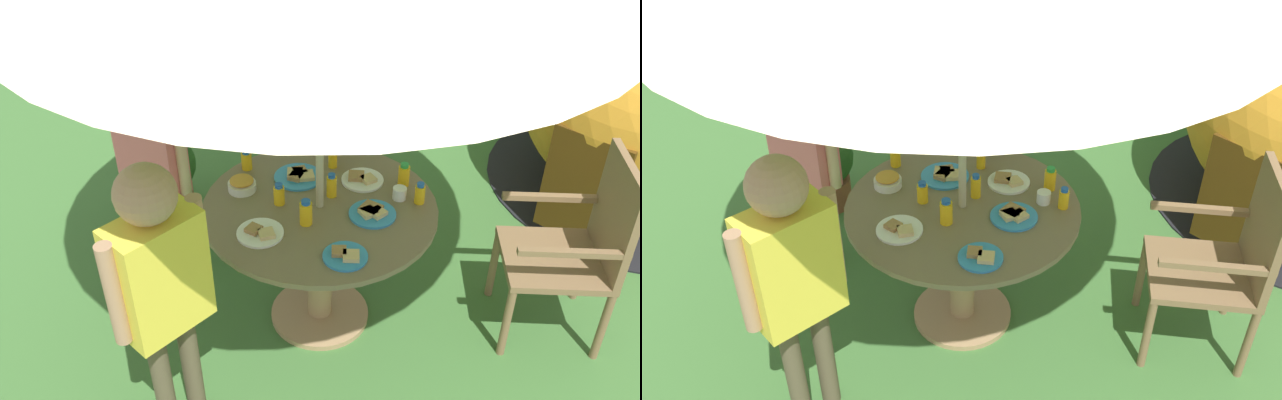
% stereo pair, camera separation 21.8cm
% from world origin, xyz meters
% --- Properties ---
extents(ground_plane, '(10.00, 10.00, 0.02)m').
position_xyz_m(ground_plane, '(0.00, 0.00, -0.01)').
color(ground_plane, '#3D6B33').
extents(garden_table, '(1.10, 1.10, 0.71)m').
position_xyz_m(garden_table, '(0.00, 0.00, 0.52)').
color(garden_table, tan).
rests_on(garden_table, ground_plane).
extents(wooden_chair, '(0.64, 0.62, 0.99)m').
position_xyz_m(wooden_chair, '(1.13, 0.50, 0.54)').
color(wooden_chair, brown).
rests_on(wooden_chair, ground_plane).
extents(potted_plant, '(0.37, 0.37, 0.53)m').
position_xyz_m(potted_plant, '(-1.26, 0.40, 0.28)').
color(potted_plant, brown).
rests_on(potted_plant, ground_plane).
extents(child_in_white_shirt, '(0.28, 0.43, 1.33)m').
position_xyz_m(child_in_white_shirt, '(-0.22, 0.75, 0.85)').
color(child_in_white_shirt, navy).
rests_on(child_in_white_shirt, ground_plane).
extents(child_in_pink_shirt, '(0.41, 0.21, 1.21)m').
position_xyz_m(child_in_pink_shirt, '(-0.91, -0.08, 0.77)').
color(child_in_pink_shirt, '#3F3F47').
rests_on(child_in_pink_shirt, ground_plane).
extents(child_in_yellow_shirt, '(0.28, 0.44, 1.35)m').
position_xyz_m(child_in_yellow_shirt, '(-0.25, -0.85, 0.86)').
color(child_in_yellow_shirt, brown).
rests_on(child_in_yellow_shirt, ground_plane).
extents(snack_bowl, '(0.14, 0.14, 0.07)m').
position_xyz_m(snack_bowl, '(-0.39, -0.06, 0.74)').
color(snack_bowl, white).
rests_on(snack_bowl, garden_table).
extents(plate_front_edge, '(0.21, 0.21, 0.03)m').
position_xyz_m(plate_front_edge, '(-0.14, -0.31, 0.72)').
color(plate_front_edge, white).
rests_on(plate_front_edge, garden_table).
extents(plate_far_right, '(0.19, 0.19, 0.03)m').
position_xyz_m(plate_far_right, '(0.27, -0.28, 0.72)').
color(plate_far_right, '#338CD8').
rests_on(plate_far_right, garden_table).
extents(plate_center_front, '(0.21, 0.21, 0.03)m').
position_xyz_m(plate_center_front, '(0.09, 0.28, 0.72)').
color(plate_center_front, white).
rests_on(plate_center_front, garden_table).
extents(plate_far_left, '(0.24, 0.24, 0.03)m').
position_xyz_m(plate_far_left, '(-0.20, 0.16, 0.72)').
color(plate_far_left, '#338CD8').
rests_on(plate_far_left, garden_table).
extents(plate_center_back, '(0.22, 0.22, 0.03)m').
position_xyz_m(plate_center_back, '(0.25, 0.05, 0.72)').
color(plate_center_back, '#338CD8').
rests_on(plate_center_back, garden_table).
extents(juice_bottle_near_left, '(0.05, 0.05, 0.11)m').
position_xyz_m(juice_bottle_near_left, '(-0.18, -0.07, 0.76)').
color(juice_bottle_near_left, yellow).
rests_on(juice_bottle_near_left, garden_table).
extents(juice_bottle_near_right, '(0.05, 0.05, 0.12)m').
position_xyz_m(juice_bottle_near_right, '(0.01, 0.10, 0.77)').
color(juice_bottle_near_right, yellow).
rests_on(juice_bottle_near_right, garden_table).
extents(juice_bottle_mid_left, '(0.05, 0.05, 0.11)m').
position_xyz_m(juice_bottle_mid_left, '(0.40, 0.24, 0.76)').
color(juice_bottle_mid_left, yellow).
rests_on(juice_bottle_mid_left, garden_table).
extents(juice_bottle_mid_right, '(0.05, 0.05, 0.10)m').
position_xyz_m(juice_bottle_mid_right, '(-0.09, 0.33, 0.76)').
color(juice_bottle_mid_right, yellow).
rests_on(juice_bottle_mid_right, garden_table).
extents(juice_bottle_back_edge, '(0.06, 0.06, 0.13)m').
position_xyz_m(juice_bottle_back_edge, '(0.01, -0.15, 0.77)').
color(juice_bottle_back_edge, yellow).
rests_on(juice_bottle_back_edge, garden_table).
extents(juice_bottle_spot_a, '(0.05, 0.05, 0.11)m').
position_xyz_m(juice_bottle_spot_a, '(-0.47, 0.12, 0.76)').
color(juice_bottle_spot_a, yellow).
rests_on(juice_bottle_spot_a, garden_table).
extents(juice_bottle_spot_b, '(0.06, 0.06, 0.12)m').
position_xyz_m(juice_bottle_spot_b, '(0.28, 0.34, 0.77)').
color(juice_bottle_spot_b, yellow).
rests_on(juice_bottle_spot_b, garden_table).
extents(cup_near, '(0.07, 0.07, 0.06)m').
position_xyz_m(cup_near, '(0.31, 0.22, 0.74)').
color(cup_near, white).
rests_on(cup_near, garden_table).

